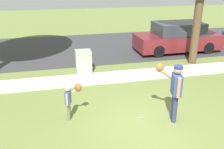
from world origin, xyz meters
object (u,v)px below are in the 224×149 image
at_px(person_child, 71,98).
at_px(utility_cabinet, 83,62).
at_px(baseball, 140,117).
at_px(parked_suv_maroon, 177,38).
at_px(person_adult, 175,87).

distance_m(person_child, utility_cabinet, 3.86).
relative_size(baseball, parked_suv_maroon, 0.02).
height_order(person_adult, baseball, person_adult).
bearing_deg(baseball, parked_suv_maroon, 55.50).
bearing_deg(utility_cabinet, parked_suv_maroon, 21.05).
xyz_separation_m(person_adult, person_child, (-2.91, 0.76, -0.37)).
distance_m(person_adult, utility_cabinet, 5.01).
height_order(baseball, utility_cabinet, utility_cabinet).
xyz_separation_m(person_adult, baseball, (-0.89, 0.30, -1.05)).
relative_size(person_adult, person_child, 1.56).
distance_m(person_child, parked_suv_maroon, 8.70).
relative_size(person_adult, utility_cabinet, 1.70).
relative_size(person_adult, parked_suv_maroon, 0.37).
distance_m(baseball, parked_suv_maroon, 7.75).
bearing_deg(person_adult, baseball, -4.25).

